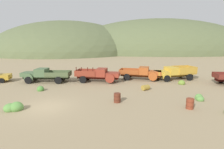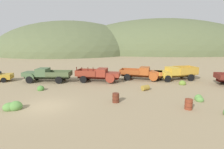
# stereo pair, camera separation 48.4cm
# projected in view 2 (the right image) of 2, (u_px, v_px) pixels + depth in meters

# --- Properties ---
(ground_plane) EXTENTS (300.00, 300.00, 0.00)m
(ground_plane) POSITION_uv_depth(u_px,v_px,m) (45.00, 106.00, 15.18)
(ground_plane) COLOR #998460
(hill_far_right) EXTENTS (73.45, 82.19, 31.79)m
(hill_far_right) POSITION_uv_depth(u_px,v_px,m) (73.00, 52.00, 96.12)
(hill_far_right) COLOR #56603D
(hill_far_right) RESTS_ON ground
(hill_center) EXTENTS (97.06, 58.35, 33.53)m
(hill_center) POSITION_uv_depth(u_px,v_px,m) (161.00, 52.00, 91.35)
(hill_center) COLOR #56603D
(hill_center) RESTS_ON ground
(truck_weathered_green) EXTENTS (6.58, 2.54, 1.89)m
(truck_weathered_green) POSITION_uv_depth(u_px,v_px,m) (44.00, 75.00, 24.36)
(truck_weathered_green) COLOR #232B1B
(truck_weathered_green) RESTS_ON ground
(truck_rust_red) EXTENTS (6.26, 3.05, 2.16)m
(truck_rust_red) POSITION_uv_depth(u_px,v_px,m) (101.00, 75.00, 24.22)
(truck_rust_red) COLOR #42140D
(truck_rust_red) RESTS_ON ground
(truck_oxide_orange) EXTENTS (6.26, 3.49, 1.89)m
(truck_oxide_orange) POSITION_uv_depth(u_px,v_px,m) (144.00, 73.00, 25.48)
(truck_oxide_orange) COLOR #51220D
(truck_oxide_orange) RESTS_ON ground
(truck_faded_yellow) EXTENTS (6.30, 3.55, 1.91)m
(truck_faded_yellow) POSITION_uv_depth(u_px,v_px,m) (173.00, 73.00, 25.42)
(truck_faded_yellow) COLOR brown
(truck_faded_yellow) RESTS_ON ground
(oil_drum_spare) EXTENTS (0.67, 0.67, 0.87)m
(oil_drum_spare) POSITION_uv_depth(u_px,v_px,m) (116.00, 98.00, 16.13)
(oil_drum_spare) COLOR #5B2819
(oil_drum_spare) RESTS_ON ground
(oil_drum_foreground) EXTENTS (0.65, 0.65, 0.88)m
(oil_drum_foreground) POSITION_uv_depth(u_px,v_px,m) (189.00, 104.00, 14.47)
(oil_drum_foreground) COLOR brown
(oil_drum_foreground) RESTS_ON ground
(oil_drum_tipped) EXTENTS (1.06, 0.99, 0.61)m
(oil_drum_tipped) POSITION_uv_depth(u_px,v_px,m) (145.00, 88.00, 20.14)
(oil_drum_tipped) COLOR olive
(oil_drum_tipped) RESTS_ON ground
(bush_front_left) EXTENTS (0.76, 0.97, 0.75)m
(bush_front_left) POSITION_uv_depth(u_px,v_px,m) (199.00, 99.00, 16.61)
(bush_front_left) COLOR #5B8E42
(bush_front_left) RESTS_ON ground
(bush_back_edge) EXTENTS (1.52, 1.10, 0.88)m
(bush_back_edge) POSITION_uv_depth(u_px,v_px,m) (14.00, 107.00, 14.51)
(bush_back_edge) COLOR #5B8E42
(bush_back_edge) RESTS_ON ground
(bush_between_trucks) EXTENTS (0.80, 0.93, 0.73)m
(bush_between_trucks) POSITION_uv_depth(u_px,v_px,m) (41.00, 89.00, 20.23)
(bush_between_trucks) COLOR #4C8438
(bush_between_trucks) RESTS_ON ground
(bush_lone_scrub) EXTENTS (0.88, 0.80, 0.74)m
(bush_lone_scrub) POSITION_uv_depth(u_px,v_px,m) (182.00, 83.00, 22.76)
(bush_lone_scrub) COLOR olive
(bush_lone_scrub) RESTS_ON ground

